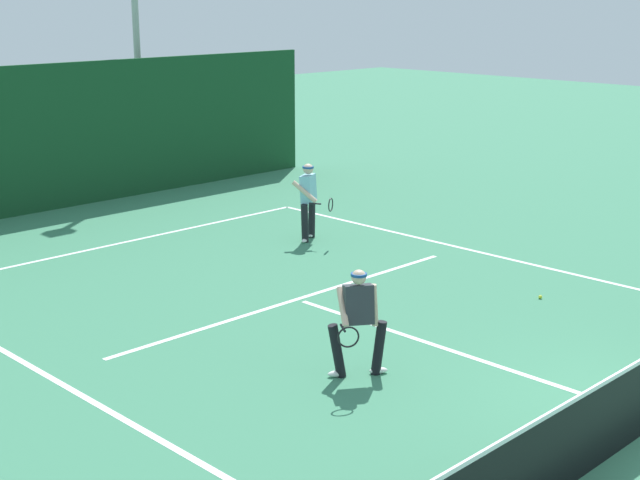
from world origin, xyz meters
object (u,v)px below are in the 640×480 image
object	(u,v)px
player_far	(309,198)
tennis_ball	(540,297)
light_pole	(135,0)
player_near	(358,319)

from	to	relation	value
player_far	tennis_ball	bearing A→B (deg)	63.80
tennis_ball	light_pole	bearing A→B (deg)	86.24
light_pole	player_near	bearing A→B (deg)	-112.65
player_near	light_pole	xyz separation A→B (m)	(5.53, 13.26, 4.12)
player_near	player_far	size ratio (longest dim) A/B	0.92
player_near	player_far	distance (m)	7.29
light_pole	tennis_ball	bearing A→B (deg)	-93.76
player_near	tennis_ball	world-z (taller)	player_near
player_far	player_near	bearing A→B (deg)	24.03
player_near	light_pole	world-z (taller)	light_pole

